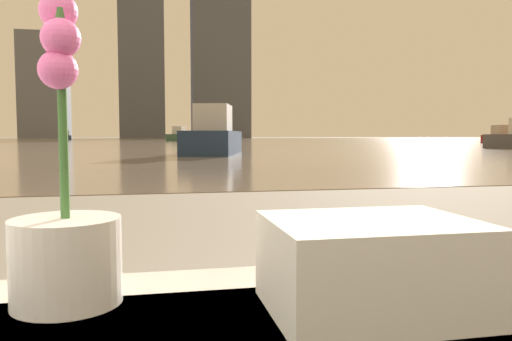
{
  "coord_description": "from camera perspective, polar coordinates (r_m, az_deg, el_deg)",
  "views": [
    {
      "loc": [
        -0.36,
        0.22,
        0.79
      ],
      "look_at": [
        0.06,
        2.24,
        0.65
      ],
      "focal_mm": 35.0,
      "sensor_mm": 36.0,
      "label": 1
    }
  ],
  "objects": [
    {
      "name": "potted_orchid",
      "position": [
        0.72,
        -20.93,
        -6.39
      ],
      "size": [
        0.14,
        0.14,
        0.42
      ],
      "color": "silver",
      "rests_on": "bathtub"
    },
    {
      "name": "harbor_boat_5",
      "position": [
        64.05,
        -8.76,
        3.94
      ],
      "size": [
        3.54,
        5.21,
        1.85
      ],
      "color": "#335647",
      "rests_on": "harbor_water"
    },
    {
      "name": "harbor_boat_3",
      "position": [
        49.45,
        26.23,
        3.45
      ],
      "size": [
        2.17,
        4.58,
        1.65
      ],
      "color": "maroon",
      "rests_on": "harbor_water"
    },
    {
      "name": "skyline_tower_3",
      "position": [
        120.92,
        -4.11,
        14.8
      ],
      "size": [
        13.37,
        7.81,
        46.48
      ],
      "color": "#4C515B",
      "rests_on": "ground_plane"
    },
    {
      "name": "skyline_tower_1",
      "position": [
        120.52,
        -23.01,
        8.82
      ],
      "size": [
        9.5,
        9.58,
        22.73
      ],
      "color": "slate",
      "rests_on": "ground_plane"
    },
    {
      "name": "harbor_boat_2",
      "position": [
        82.05,
        -20.97,
        3.66
      ],
      "size": [
        1.54,
        4.03,
        1.49
      ],
      "color": "navy",
      "rests_on": "harbor_water"
    },
    {
      "name": "harbor_boat_1",
      "position": [
        20.34,
        -4.89,
        3.86
      ],
      "size": [
        3.15,
        5.61,
        1.99
      ],
      "color": "navy",
      "rests_on": "harbor_water"
    },
    {
      "name": "towel_stack",
      "position": [
        0.67,
        12.99,
        -10.52
      ],
      "size": [
        0.26,
        0.21,
        0.12
      ],
      "color": "silver",
      "rests_on": "bathtub"
    },
    {
      "name": "harbor_water",
      "position": [
        61.79,
        -11.33,
        3.3
      ],
      "size": [
        180.0,
        110.0,
        0.01
      ],
      "color": "gray",
      "rests_on": "ground_plane"
    },
    {
      "name": "skyline_tower_2",
      "position": [
        120.27,
        -12.96,
        15.64
      ],
      "size": [
        9.84,
        10.93,
        50.08
      ],
      "color": "#4C515B",
      "rests_on": "ground_plane"
    }
  ]
}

